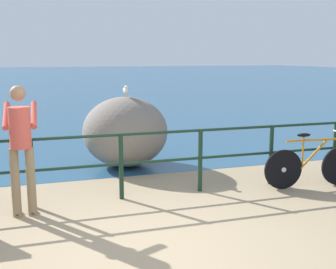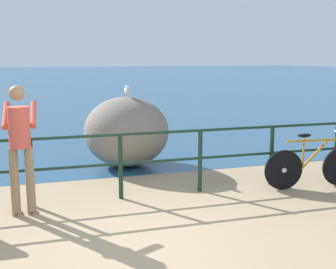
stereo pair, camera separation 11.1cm
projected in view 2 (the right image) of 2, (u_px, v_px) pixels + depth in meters
The scene contains 7 objects.
ground_plane at pixel (62, 97), 23.66m from camera, with size 120.00×120.00×0.10m, color #937F60.
sea_surface at pixel (50, 75), 50.06m from camera, with size 120.00×90.00×0.01m, color navy.
promenade_railing at pixel (120, 158), 6.42m from camera, with size 7.80×0.07×1.02m.
bicycle at pixel (321, 160), 7.03m from camera, with size 1.70×0.48×0.92m.
person_at_railing at pixel (20, 144), 5.69m from camera, with size 0.45×0.64×1.78m.
breakwater_boulder_main at pixel (126, 132), 8.40m from camera, with size 1.67×1.75×1.38m.
seagull at pixel (127, 90), 8.22m from camera, with size 0.16×0.34×0.23m.
Camera 2 is at (-1.09, -4.36, 2.15)m, focal length 45.40 mm.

